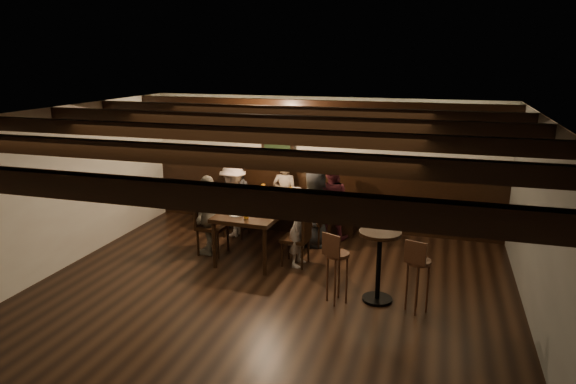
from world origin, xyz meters
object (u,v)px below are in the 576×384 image
(person_bench_right, at_px, (331,201))
(person_left_near, at_px, (233,200))
(person_left_far, at_px, (209,215))
(chair_left_near, at_px, (235,221))
(bar_stool_right, at_px, (417,285))
(dining_table, at_px, (263,207))
(chair_right_near, at_px, (313,230))
(person_bench_centre, at_px, (285,195))
(chair_right_far, at_px, (297,248))
(person_bench_left, at_px, (236,194))
(person_right_far, at_px, (299,227))
(high_top_table, at_px, (379,256))
(person_right_near, at_px, (315,207))
(chair_left_far, at_px, (212,236))
(bar_stool_left, at_px, (337,276))

(person_bench_right, bearing_deg, person_left_near, 15.26)
(person_left_near, height_order, person_left_far, person_left_near)
(person_left_far, bearing_deg, person_left_near, -180.00)
(chair_left_near, distance_m, bar_stool_right, 3.79)
(dining_table, bearing_deg, chair_right_near, 32.06)
(person_bench_centre, height_order, person_bench_right, person_bench_right)
(chair_right_far, distance_m, person_bench_right, 1.42)
(person_bench_left, distance_m, person_right_far, 2.13)
(person_bench_centre, distance_m, high_top_table, 3.11)
(person_left_far, distance_m, bar_stool_right, 3.49)
(chair_left_near, xyz_separation_m, high_top_table, (2.74, -1.81, 0.35))
(person_right_near, bearing_deg, chair_left_far, 121.47)
(chair_left_far, xyz_separation_m, chair_right_far, (1.44, -0.06, -0.03))
(dining_table, bearing_deg, chair_left_near, 147.96)
(chair_left_far, bearing_deg, high_top_table, 74.21)
(dining_table, distance_m, chair_left_far, 0.95)
(person_bench_left, bearing_deg, bar_stool_left, 136.51)
(chair_left_far, height_order, person_bench_right, person_bench_right)
(person_bench_right, distance_m, bar_stool_left, 2.49)
(dining_table, bearing_deg, person_bench_left, 135.00)
(person_left_near, relative_size, person_left_far, 1.01)
(person_right_far, bearing_deg, person_right_near, -0.00)
(chair_right_far, bearing_deg, chair_left_far, 90.00)
(person_left_near, height_order, bar_stool_right, person_left_near)
(chair_right_near, bearing_deg, person_left_near, 90.00)
(chair_right_near, bearing_deg, chair_right_far, 179.99)
(bar_stool_left, bearing_deg, person_bench_centre, 144.85)
(bar_stool_right, bearing_deg, bar_stool_left, -159.57)
(person_bench_centre, xyz_separation_m, person_left_near, (-0.77, -0.57, 0.00))
(dining_table, xyz_separation_m, chair_left_far, (-0.74, -0.42, -0.42))
(person_right_far, bearing_deg, person_left_far, 90.00)
(high_top_table, bearing_deg, person_bench_centre, 130.05)
(bar_stool_right, bearing_deg, person_right_near, 150.53)
(person_right_near, bearing_deg, person_left_far, 120.96)
(person_left_far, bearing_deg, person_bench_left, -173.66)
(person_bench_left, height_order, person_left_far, person_left_far)
(person_right_far, bearing_deg, person_left_near, 59.04)
(chair_right_near, height_order, person_bench_centre, person_bench_centre)
(high_top_table, distance_m, bar_stool_left, 0.60)
(chair_left_near, height_order, person_right_far, person_right_far)
(chair_right_far, height_order, bar_stool_right, bar_stool_right)
(person_left_near, bearing_deg, bar_stool_left, 50.73)
(person_left_far, xyz_separation_m, person_right_far, (1.50, -0.06, -0.03))
(chair_left_far, relative_size, person_right_far, 0.78)
(person_left_near, height_order, high_top_table, person_left_near)
(person_left_near, relative_size, bar_stool_left, 1.35)
(person_bench_left, distance_m, bar_stool_right, 4.18)
(high_top_table, bearing_deg, bar_stool_left, -157.80)
(chair_left_far, xyz_separation_m, person_bench_right, (1.67, 1.28, 0.38))
(person_bench_centre, height_order, person_right_far, person_bench_centre)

